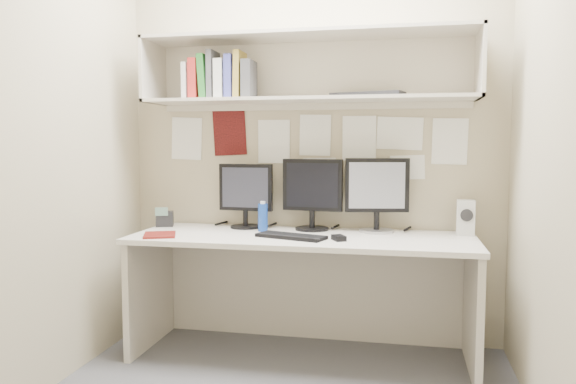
% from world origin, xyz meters
% --- Properties ---
extents(wall_back, '(2.40, 0.02, 2.60)m').
position_xyz_m(wall_back, '(0.00, 1.00, 1.30)').
color(wall_back, tan).
rests_on(wall_back, ground).
extents(wall_front, '(2.40, 0.02, 2.60)m').
position_xyz_m(wall_front, '(0.00, -1.00, 1.30)').
color(wall_front, tan).
rests_on(wall_front, ground).
extents(wall_left, '(0.02, 2.00, 2.60)m').
position_xyz_m(wall_left, '(-1.20, 0.00, 1.30)').
color(wall_left, tan).
rests_on(wall_left, ground).
extents(wall_right, '(0.02, 2.00, 2.60)m').
position_xyz_m(wall_right, '(1.20, 0.00, 1.30)').
color(wall_right, tan).
rests_on(wall_right, ground).
extents(desk, '(2.00, 0.70, 0.73)m').
position_xyz_m(desk, '(0.00, 0.65, 0.37)').
color(desk, silver).
rests_on(desk, floor).
extents(overhead_hutch, '(2.00, 0.38, 0.40)m').
position_xyz_m(overhead_hutch, '(0.00, 0.86, 1.72)').
color(overhead_hutch, beige).
rests_on(overhead_hutch, wall_back).
extents(pinned_papers, '(1.92, 0.01, 0.48)m').
position_xyz_m(pinned_papers, '(0.00, 0.99, 1.25)').
color(pinned_papers, white).
rests_on(pinned_papers, wall_back).
extents(monitor_left, '(0.35, 0.19, 0.41)m').
position_xyz_m(monitor_left, '(-0.41, 0.87, 0.96)').
color(monitor_left, black).
rests_on(monitor_left, desk).
extents(monitor_center, '(0.38, 0.21, 0.44)m').
position_xyz_m(monitor_center, '(0.02, 0.87, 0.97)').
color(monitor_center, black).
rests_on(monitor_center, desk).
extents(monitor_right, '(0.39, 0.21, 0.45)m').
position_xyz_m(monitor_right, '(0.42, 0.87, 0.98)').
color(monitor_right, '#A5A5AA').
rests_on(monitor_right, desk).
extents(keyboard, '(0.43, 0.26, 0.02)m').
position_xyz_m(keyboard, '(-0.05, 0.54, 0.74)').
color(keyboard, black).
rests_on(keyboard, desk).
extents(mouse, '(0.10, 0.11, 0.03)m').
position_xyz_m(mouse, '(0.23, 0.51, 0.74)').
color(mouse, black).
rests_on(mouse, desk).
extents(speaker, '(0.11, 0.11, 0.21)m').
position_xyz_m(speaker, '(0.94, 0.86, 0.83)').
color(speaker, '#B9B9B4').
rests_on(speaker, desk).
extents(blue_bottle, '(0.06, 0.06, 0.19)m').
position_xyz_m(blue_bottle, '(-0.26, 0.75, 0.82)').
color(blue_bottle, navy).
rests_on(blue_bottle, desk).
extents(maroon_notebook, '(0.25, 0.27, 0.01)m').
position_xyz_m(maroon_notebook, '(-0.81, 0.46, 0.74)').
color(maroon_notebook, '#5E1310').
rests_on(maroon_notebook, desk).
extents(desk_phone, '(0.13, 0.12, 0.13)m').
position_xyz_m(desk_phone, '(-0.94, 0.82, 0.78)').
color(desk_phone, black).
rests_on(desk_phone, desk).
extents(book_stack, '(0.43, 0.18, 0.29)m').
position_xyz_m(book_stack, '(-0.54, 0.77, 1.67)').
color(book_stack, beige).
rests_on(book_stack, overhead_hutch).
extents(hutch_tray, '(0.45, 0.27, 0.03)m').
position_xyz_m(hutch_tray, '(0.36, 0.84, 1.56)').
color(hutch_tray, black).
rests_on(hutch_tray, overhead_hutch).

